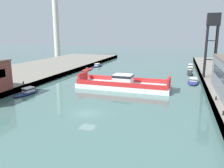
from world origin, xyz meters
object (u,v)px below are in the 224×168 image
at_px(smokestack_distant_a, 56,21).
at_px(moored_boat_mid_left, 191,66).
at_px(moored_boat_far_left, 87,70).
at_px(moored_boat_mid_right, 190,69).
at_px(moored_boat_near_right, 193,81).
at_px(crane_tower, 213,28).
at_px(moored_boat_upstream_a, 98,65).
at_px(chain_ferry, 123,84).
at_px(moored_boat_near_left, 190,74).
at_px(moored_boat_far_right, 27,92).

bearing_deg(smokestack_distant_a, moored_boat_mid_left, -19.57).
xyz_separation_m(moored_boat_mid_left, moored_boat_far_left, (-36.23, -17.23, -0.37)).
bearing_deg(moored_boat_mid_right, moored_boat_near_right, -89.16).
distance_m(moored_boat_mid_right, crane_tower, 23.07).
bearing_deg(moored_boat_upstream_a, chain_ferry, -60.23).
height_order(moored_boat_mid_left, moored_boat_far_left, moored_boat_mid_left).
height_order(moored_boat_near_left, moored_boat_mid_right, moored_boat_mid_right).
relative_size(moored_boat_near_left, moored_boat_far_left, 0.75).
bearing_deg(moored_boat_near_right, smokestack_distant_a, 143.14).
height_order(moored_boat_mid_left, moored_boat_far_right, moored_boat_mid_left).
bearing_deg(moored_boat_far_left, moored_boat_upstream_a, 87.59).
bearing_deg(moored_boat_far_left, moored_boat_near_left, 2.59).
bearing_deg(moored_boat_mid_left, chain_ferry, -112.24).
bearing_deg(moored_boat_far_left, moored_boat_mid_right, 13.96).
relative_size(moored_boat_far_left, moored_boat_far_right, 1.16).
bearing_deg(moored_boat_near_right, moored_boat_mid_left, 89.75).
xyz_separation_m(chain_ferry, crane_tower, (20.51, 14.58, 13.43)).
bearing_deg(moored_boat_mid_left, moored_boat_upstream_a, -168.34).
bearing_deg(moored_boat_near_left, crane_tower, -67.55).
bearing_deg(moored_boat_far_left, moored_boat_mid_left, 25.44).
xyz_separation_m(moored_boat_mid_right, moored_boat_far_right, (-34.94, -43.96, -0.02)).
height_order(moored_boat_near_left, moored_boat_near_right, moored_boat_near_right).
bearing_deg(moored_boat_far_right, moored_boat_far_left, 91.40).
xyz_separation_m(moored_boat_near_left, moored_boat_far_left, (-35.66, -1.61, -0.08)).
bearing_deg(chain_ferry, moored_boat_far_left, 129.63).
xyz_separation_m(moored_boat_mid_left, crane_tower, (3.82, -26.24, 13.90)).
relative_size(moored_boat_far_right, moored_boat_upstream_a, 0.95).
bearing_deg(moored_boat_upstream_a, moored_boat_mid_left, 11.66).
height_order(moored_boat_mid_right, moored_boat_far_right, moored_boat_mid_right).
bearing_deg(moored_boat_far_left, chain_ferry, -50.37).
bearing_deg(crane_tower, moored_boat_mid_left, 98.28).
xyz_separation_m(moored_boat_mid_left, moored_boat_upstream_a, (-35.82, -7.39, -0.09)).
distance_m(moored_boat_near_left, moored_boat_near_right, 13.36).
bearing_deg(moored_boat_far_right, moored_boat_mid_right, 51.52).
xyz_separation_m(moored_boat_mid_left, moored_boat_mid_right, (-0.43, -8.33, -0.00)).
distance_m(crane_tower, smokestack_distant_a, 93.79).
bearing_deg(moored_boat_near_right, moored_boat_far_left, 161.98).
relative_size(moored_boat_far_left, crane_tower, 0.50).
distance_m(moored_boat_near_left, moored_boat_mid_left, 15.63).
relative_size(moored_boat_mid_right, moored_boat_far_right, 0.75).
distance_m(moored_boat_far_right, moored_boat_upstream_a, 44.90).
bearing_deg(moored_boat_near_right, moored_boat_near_left, 91.89).
bearing_deg(moored_boat_mid_left, moored_boat_far_right, -124.08).
bearing_deg(smokestack_distant_a, crane_tower, -34.07).
height_order(moored_boat_near_right, crane_tower, crane_tower).
xyz_separation_m(moored_boat_far_left, moored_boat_upstream_a, (0.41, 9.84, 0.28)).
bearing_deg(crane_tower, chain_ferry, -144.59).
distance_m(moored_boat_near_left, moored_boat_upstream_a, 36.20).
bearing_deg(crane_tower, moored_boat_far_left, 167.32).
xyz_separation_m(moored_boat_mid_right, crane_tower, (4.25, -17.91, 13.91)).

